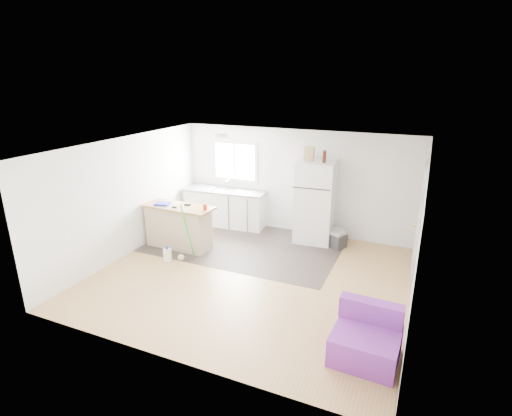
% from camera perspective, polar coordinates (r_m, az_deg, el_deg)
% --- Properties ---
extents(room, '(5.51, 5.01, 2.41)m').
position_cam_1_polar(room, '(7.00, -0.68, -1.02)').
color(room, '#AD8648').
rests_on(room, ground).
extents(vinyl_zone, '(4.05, 2.50, 0.00)m').
position_cam_1_polar(vinyl_zone, '(8.78, -1.62, -5.26)').
color(vinyl_zone, '#332A26').
rests_on(vinyl_zone, floor).
extents(window, '(1.18, 0.06, 0.98)m').
position_cam_1_polar(window, '(9.71, -3.01, 6.67)').
color(window, white).
rests_on(window, back_wall).
extents(interior_door, '(0.11, 0.92, 2.10)m').
position_cam_1_polar(interior_door, '(7.97, 22.39, -1.39)').
color(interior_door, white).
rests_on(interior_door, right_wall).
extents(ceiling_fixture, '(0.30, 0.30, 0.07)m').
position_cam_1_polar(ceiling_fixture, '(8.29, -4.94, 10.27)').
color(ceiling_fixture, white).
rests_on(ceiling_fixture, ceiling).
extents(kitchen_cabinets, '(2.06, 0.78, 1.18)m').
position_cam_1_polar(kitchen_cabinets, '(9.80, -4.42, 0.13)').
color(kitchen_cabinets, white).
rests_on(kitchen_cabinets, floor).
extents(peninsula, '(1.53, 0.62, 0.93)m').
position_cam_1_polar(peninsula, '(8.66, -10.99, -2.58)').
color(peninsula, '#C7B390').
rests_on(peninsula, floor).
extents(refrigerator, '(0.85, 0.81, 1.80)m').
position_cam_1_polar(refrigerator, '(8.80, 8.42, 0.87)').
color(refrigerator, white).
rests_on(refrigerator, floor).
extents(cooler, '(0.60, 0.52, 0.38)m').
position_cam_1_polar(cooler, '(8.81, 11.09, -4.18)').
color(cooler, '#2A2A2C').
rests_on(cooler, floor).
extents(purple_seat, '(0.87, 0.82, 0.69)m').
position_cam_1_polar(purple_seat, '(5.67, 15.49, -17.69)').
color(purple_seat, purple).
rests_on(purple_seat, floor).
extents(cleaner_jug, '(0.17, 0.15, 0.32)m').
position_cam_1_polar(cleaner_jug, '(8.17, -12.53, -6.56)').
color(cleaner_jug, white).
rests_on(cleaner_jug, floor).
extents(mop, '(0.22, 0.34, 1.19)m').
position_cam_1_polar(mop, '(8.13, -10.38, -5.80)').
color(mop, green).
rests_on(mop, floor).
extents(red_cup, '(0.10, 0.10, 0.12)m').
position_cam_1_polar(red_cup, '(8.15, -7.31, 0.16)').
color(red_cup, red).
rests_on(red_cup, peninsula).
extents(blue_tray, '(0.34, 0.28, 0.04)m').
position_cam_1_polar(blue_tray, '(8.65, -13.22, 0.59)').
color(blue_tray, '#131CB9').
rests_on(blue_tray, peninsula).
extents(tool_a, '(0.15, 0.08, 0.03)m').
position_cam_1_polar(tool_a, '(8.49, -9.75, 0.47)').
color(tool_a, black).
rests_on(tool_a, peninsula).
extents(tool_b, '(0.10, 0.05, 0.03)m').
position_cam_1_polar(tool_b, '(8.39, -11.58, 0.12)').
color(tool_b, black).
rests_on(tool_b, peninsula).
extents(cardboard_box, '(0.20, 0.11, 0.30)m').
position_cam_1_polar(cardboard_box, '(8.56, 7.62, 7.67)').
color(cardboard_box, '#A1805C').
rests_on(cardboard_box, refrigerator).
extents(bottle_left, '(0.08, 0.08, 0.25)m').
position_cam_1_polar(bottle_left, '(8.41, 9.74, 7.21)').
color(bottle_left, '#3C120B').
rests_on(bottle_left, refrigerator).
extents(bottle_right, '(0.09, 0.09, 0.25)m').
position_cam_1_polar(bottle_right, '(8.48, 9.73, 7.29)').
color(bottle_right, '#3C120B').
rests_on(bottle_right, refrigerator).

